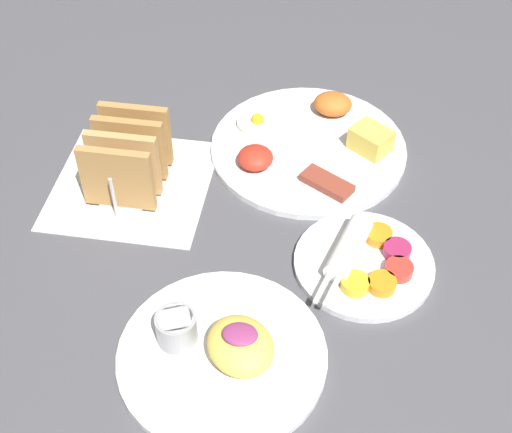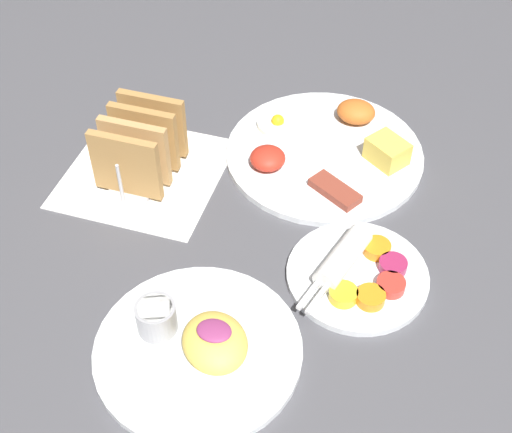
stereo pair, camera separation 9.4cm
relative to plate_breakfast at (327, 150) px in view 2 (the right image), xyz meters
The scene contains 6 objects.
ground_plane 0.20m from the plate_breakfast, 98.22° to the right, with size 3.00×3.00×0.00m, color #47474C.
napkin_flat 0.27m from the plate_breakfast, 154.13° to the right, with size 0.22×0.22×0.00m.
plate_breakfast is the anchor object (origin of this frame).
plate_condiments 0.24m from the plate_breakfast, 67.39° to the right, with size 0.18×0.18×0.04m.
plate_foreground 0.39m from the plate_breakfast, 99.15° to the right, with size 0.24×0.24×0.06m.
toast_rack 0.28m from the plate_breakfast, 154.13° to the right, with size 0.10×0.15×0.10m.
Camera 2 is at (0.17, -0.61, 0.71)m, focal length 50.00 mm.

